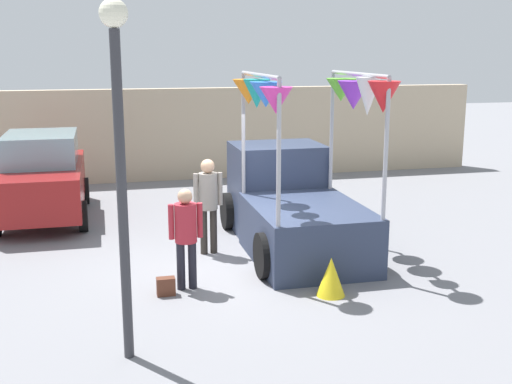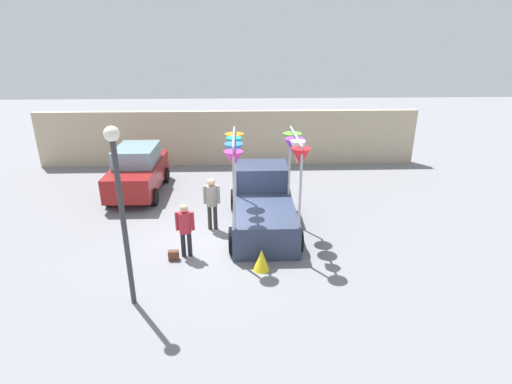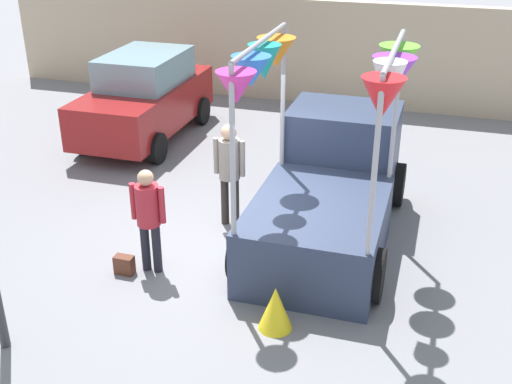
% 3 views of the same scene
% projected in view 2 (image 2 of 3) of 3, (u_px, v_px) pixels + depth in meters
% --- Properties ---
extents(ground_plane, '(60.00, 60.00, 0.00)m').
position_uv_depth(ground_plane, '(223.00, 240.00, 12.28)').
color(ground_plane, slate).
extents(vendor_truck, '(2.50, 4.14, 3.29)m').
position_uv_depth(vendor_truck, '(263.00, 199.00, 12.90)').
color(vendor_truck, '#2D3851').
rests_on(vendor_truck, ground).
extents(parked_car, '(1.88, 4.00, 1.88)m').
position_uv_depth(parked_car, '(138.00, 170.00, 15.66)').
color(parked_car, maroon).
rests_on(parked_car, ground).
extents(person_customer, '(0.53, 0.34, 1.60)m').
position_uv_depth(person_customer, '(185.00, 226.00, 11.06)').
color(person_customer, black).
rests_on(person_customer, ground).
extents(person_vendor, '(0.53, 0.34, 1.75)m').
position_uv_depth(person_vendor, '(212.00, 199.00, 12.62)').
color(person_vendor, '#2D2823').
rests_on(person_vendor, ground).
extents(handbag, '(0.28, 0.16, 0.28)m').
position_uv_depth(handbag, '(174.00, 255.00, 11.16)').
color(handbag, '#592D1E').
rests_on(handbag, ground).
extents(street_lamp, '(0.32, 0.32, 4.21)m').
position_uv_depth(street_lamp, '(120.00, 195.00, 8.43)').
color(street_lamp, '#333338').
rests_on(street_lamp, ground).
extents(brick_boundary_wall, '(18.00, 0.36, 2.60)m').
position_uv_depth(brick_boundary_wall, '(229.00, 138.00, 19.14)').
color(brick_boundary_wall, tan).
rests_on(brick_boundary_wall, ground).
extents(folded_kite_bundle_sunflower, '(0.56, 0.56, 0.60)m').
position_uv_depth(folded_kite_bundle_sunflower, '(262.00, 260.00, 10.63)').
color(folded_kite_bundle_sunflower, yellow).
rests_on(folded_kite_bundle_sunflower, ground).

